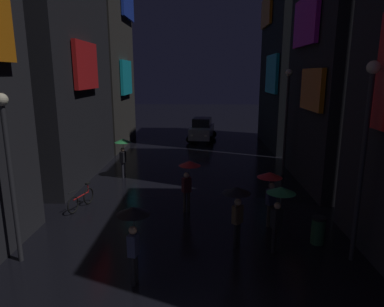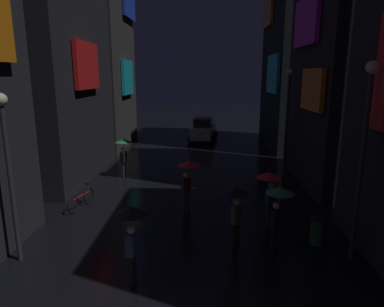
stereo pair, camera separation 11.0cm
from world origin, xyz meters
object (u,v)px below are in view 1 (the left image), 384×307
at_px(pedestrian_foreground_left_green, 123,147).
at_px(pedestrian_near_crossing_red, 189,172).
at_px(streetlamp_left_near, 9,159).
at_px(pedestrian_midstreet_left_green, 280,201).
at_px(pedestrian_midstreet_centre_black, 133,224).
at_px(streetlamp_right_far, 287,111).
at_px(pedestrian_foreground_right_red, 270,184).
at_px(bicycle_parked_at_storefront, 81,199).
at_px(streetlamp_right_near, 365,142).
at_px(trash_bin, 318,230).
at_px(car_distant, 202,130).
at_px(pedestrian_far_right_black, 237,200).

bearing_deg(pedestrian_foreground_left_green, pedestrian_near_crossing_red, -51.49).
bearing_deg(streetlamp_left_near, pedestrian_midstreet_left_green, 6.15).
distance_m(pedestrian_midstreet_centre_black, streetlamp_right_far, 12.30).
bearing_deg(pedestrian_foreground_right_red, streetlamp_left_near, -161.96).
bearing_deg(pedestrian_midstreet_left_green, pedestrian_midstreet_centre_black, -156.96).
distance_m(pedestrian_midstreet_left_green, streetlamp_left_near, 8.04).
relative_size(pedestrian_midstreet_left_green, streetlamp_left_near, 0.42).
relative_size(bicycle_parked_at_storefront, streetlamp_right_near, 0.30).
bearing_deg(streetlamp_right_far, streetlamp_right_near, -90.00).
bearing_deg(bicycle_parked_at_storefront, pedestrian_near_crossing_red, -1.98).
distance_m(pedestrian_midstreet_left_green, trash_bin, 1.95).
height_order(pedestrian_foreground_left_green, bicycle_parked_at_storefront, pedestrian_foreground_left_green).
distance_m(streetlamp_right_far, streetlamp_right_near, 9.08).
bearing_deg(pedestrian_foreground_left_green, trash_bin, -42.11).
bearing_deg(pedestrian_midstreet_left_green, pedestrian_near_crossing_red, 132.81).
height_order(pedestrian_foreground_right_red, streetlamp_right_near, streetlamp_right_near).
xyz_separation_m(bicycle_parked_at_storefront, streetlamp_right_near, (9.60, -3.83, 3.24)).
height_order(pedestrian_foreground_left_green, streetlamp_right_near, streetlamp_right_near).
xyz_separation_m(pedestrian_midstreet_left_green, streetlamp_right_far, (2.14, 8.58, 1.92)).
relative_size(pedestrian_midstreet_left_green, pedestrian_foreground_left_green, 1.00).
height_order(pedestrian_near_crossing_red, pedestrian_foreground_left_green, same).
relative_size(pedestrian_foreground_left_green, streetlamp_right_near, 0.36).
height_order(pedestrian_near_crossing_red, bicycle_parked_at_storefront, pedestrian_near_crossing_red).
distance_m(pedestrian_near_crossing_red, car_distant, 15.54).
height_order(pedestrian_foreground_right_red, pedestrian_midstreet_centre_black, same).
bearing_deg(pedestrian_far_right_black, pedestrian_midstreet_left_green, -2.44).
bearing_deg(streetlamp_left_near, bicycle_parked_at_storefront, 84.47).
bearing_deg(trash_bin, streetlamp_left_near, -171.60).
xyz_separation_m(streetlamp_right_far, streetlamp_right_near, (0.00, -9.08, 0.05)).
distance_m(pedestrian_midstreet_left_green, pedestrian_foreground_left_green, 10.31).
bearing_deg(streetlamp_right_far, bicycle_parked_at_storefront, -151.33).
distance_m(pedestrian_foreground_right_red, pedestrian_midstreet_centre_black, 5.50).
relative_size(pedestrian_near_crossing_red, car_distant, 0.49).
distance_m(pedestrian_near_crossing_red, pedestrian_midstreet_centre_black, 5.11).
distance_m(pedestrian_foreground_left_green, streetlamp_left_near, 8.92).
distance_m(pedestrian_midstreet_centre_black, streetlamp_left_near, 4.07).
bearing_deg(streetlamp_right_far, pedestrian_midstreet_centre_black, -121.45).
xyz_separation_m(pedestrian_far_right_black, streetlamp_left_near, (-6.53, -0.90, 1.50)).
xyz_separation_m(pedestrian_near_crossing_red, pedestrian_midstreet_centre_black, (-1.25, -4.96, 0.00)).
xyz_separation_m(pedestrian_near_crossing_red, pedestrian_foreground_right_red, (2.98, -1.45, 0.00)).
xyz_separation_m(pedestrian_midstreet_left_green, streetlamp_right_near, (2.14, -0.50, 1.96)).
xyz_separation_m(pedestrian_midstreet_left_green, car_distant, (-2.42, 18.69, -0.74)).
height_order(pedestrian_midstreet_left_green, streetlamp_right_near, streetlamp_right_near).
distance_m(pedestrian_foreground_left_green, bicycle_parked_at_storefront, 4.77).
distance_m(pedestrian_midstreet_centre_black, streetlamp_right_near, 6.76).
distance_m(pedestrian_foreground_right_red, pedestrian_midstreet_left_green, 1.73).
bearing_deg(car_distant, bicycle_parked_at_storefront, -108.15).
xyz_separation_m(pedestrian_foreground_left_green, bicycle_parked_at_storefront, (-0.78, -4.53, -1.28)).
relative_size(pedestrian_midstreet_centre_black, car_distant, 0.49).
bearing_deg(streetlamp_right_far, streetlamp_left_near, -136.70).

